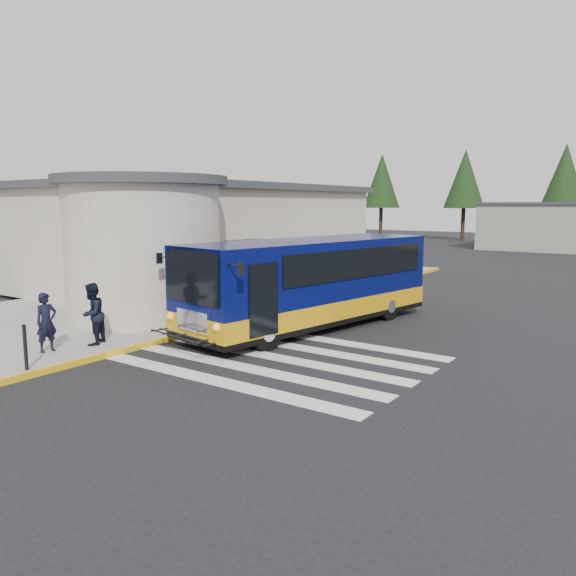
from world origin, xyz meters
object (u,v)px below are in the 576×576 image
Objects in this scene: pedestrian_a at (46,322)px; pedestrian_b at (92,314)px; transit_bus at (310,286)px; bollard at (25,347)px.

pedestrian_a is 1.21m from pedestrian_b.
pedestrian_a is (-3.66, -7.12, -0.44)m from transit_bus.
transit_bus is at bearing 124.67° from pedestrian_b.
transit_bus is 6.83m from pedestrian_b.
pedestrian_b reaches higher than bollard.
transit_bus is at bearing -24.16° from pedestrian_a.
bollard is (-2.54, -8.36, -0.68)m from transit_bus.
transit_bus reaches higher than pedestrian_a.
pedestrian_a is at bearing 132.01° from bollard.
bollard is at bearing -134.94° from pedestrian_a.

